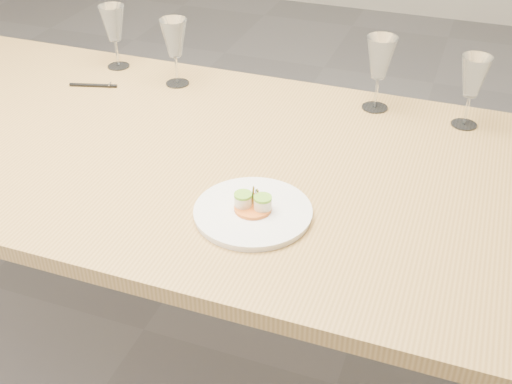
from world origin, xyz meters
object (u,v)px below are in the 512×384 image
(ballpoint_pen, at_px, (94,85))
(wine_glass_2, at_px, (174,39))
(dining_table, at_px, (119,156))
(wine_glass_4, at_px, (473,78))
(wine_glass_1, at_px, (113,25))
(wine_glass_3, at_px, (380,59))
(dinner_plate, at_px, (253,211))

(ballpoint_pen, xyz_separation_m, wine_glass_2, (0.23, 0.11, 0.14))
(dining_table, height_order, wine_glass_4, wine_glass_4)
(wine_glass_1, bearing_deg, ballpoint_pen, -87.78)
(wine_glass_2, relative_size, wine_glass_4, 1.02)
(wine_glass_3, xyz_separation_m, wine_glass_4, (0.25, -0.02, -0.01))
(wine_glass_2, bearing_deg, wine_glass_4, 1.92)
(wine_glass_1, height_order, wine_glass_4, wine_glass_1)
(dinner_plate, bearing_deg, wine_glass_2, 129.13)
(ballpoint_pen, distance_m, wine_glass_1, 0.21)
(dining_table, height_order, ballpoint_pen, ballpoint_pen)
(dinner_plate, distance_m, wine_glass_1, 0.95)
(ballpoint_pen, distance_m, wine_glass_4, 1.12)
(dining_table, relative_size, wine_glass_4, 11.92)
(wine_glass_3, bearing_deg, dinner_plate, -103.74)
(ballpoint_pen, height_order, wine_glass_1, wine_glass_1)
(dinner_plate, bearing_deg, wine_glass_4, 55.89)
(dining_table, relative_size, wine_glass_3, 11.17)
(wine_glass_2, bearing_deg, wine_glass_1, 167.29)
(wine_glass_1, height_order, wine_glass_3, wine_glass_3)
(ballpoint_pen, bearing_deg, dining_table, -63.07)
(wine_glass_1, height_order, wine_glass_2, wine_glass_2)
(wine_glass_2, height_order, wine_glass_3, wine_glass_3)
(dinner_plate, bearing_deg, wine_glass_3, 76.26)
(dining_table, distance_m, ballpoint_pen, 0.34)
(wine_glass_1, xyz_separation_m, wine_glass_4, (1.11, -0.03, -0.00))
(dining_table, bearing_deg, dinner_plate, -24.63)
(dinner_plate, bearing_deg, wine_glass_1, 138.50)
(ballpoint_pen, xyz_separation_m, wine_glass_1, (-0.01, 0.16, 0.14))
(wine_glass_1, bearing_deg, wine_glass_2, -12.71)
(wine_glass_2, distance_m, wine_glass_3, 0.61)
(wine_glass_1, bearing_deg, dining_table, -60.62)
(dining_table, distance_m, wine_glass_3, 0.77)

